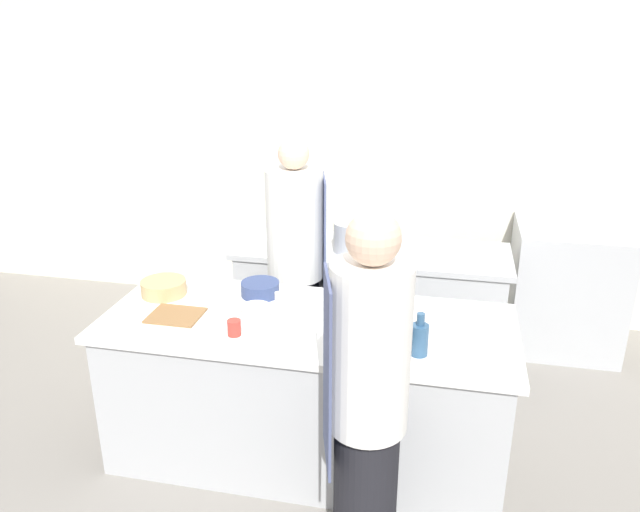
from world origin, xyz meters
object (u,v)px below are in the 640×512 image
at_px(bottle_sauce, 420,338).
at_px(chef_at_stove, 296,267).
at_px(bowl_mixing_large, 260,289).
at_px(bottle_wine, 336,291).
at_px(oven_range, 565,288).
at_px(bottle_vinegar, 406,301).
at_px(bottle_cooking_oil, 279,317).
at_px(bowl_ceramic_blue, 164,287).
at_px(bottle_olive_oil, 368,342).
at_px(bowl_wooden_salad, 256,314).
at_px(cup, 234,328).
at_px(stockpot, 352,237).
at_px(chef_at_prep_near, 367,409).
at_px(bowl_prep_small, 355,334).

bearing_deg(bottle_sauce, chef_at_stove, 130.67).
bearing_deg(bowl_mixing_large, bottle_wine, -11.93).
relative_size(oven_range, bottle_sauce, 4.35).
bearing_deg(bottle_vinegar, chef_at_stove, 139.75).
xyz_separation_m(bottle_wine, bottle_cooking_oil, (-0.24, -0.34, -0.02)).
bearing_deg(bowl_ceramic_blue, bottle_wine, 0.56).
bearing_deg(bottle_vinegar, bottle_cooking_oil, -155.40).
bearing_deg(oven_range, bottle_wine, -134.47).
distance_m(oven_range, bowl_ceramic_blue, 3.05).
xyz_separation_m(bottle_olive_oil, bowl_wooden_salad, (-0.66, 0.29, -0.05)).
relative_size(bowl_ceramic_blue, cup, 3.13).
bearing_deg(stockpot, chef_at_stove, -133.36).
xyz_separation_m(bowl_mixing_large, cup, (0.02, -0.52, 0.00)).
distance_m(chef_at_stove, bottle_sauce, 1.37).
bearing_deg(chef_at_prep_near, oven_range, -41.52).
relative_size(bottle_olive_oil, bowl_ceramic_blue, 0.92).
height_order(bottle_sauce, bowl_prep_small, bottle_sauce).
bearing_deg(bottle_sauce, bowl_wooden_salad, 168.69).
bearing_deg(chef_at_prep_near, bowl_mixing_large, 21.63).
relative_size(bottle_vinegar, cup, 3.38).
xyz_separation_m(chef_at_prep_near, bowl_prep_small, (-0.15, 0.61, 0.02)).
bearing_deg(bowl_ceramic_blue, chef_at_stove, 44.00).
bearing_deg(chef_at_prep_near, bottle_sauce, -34.70).
bearing_deg(bowl_prep_small, bowl_ceramic_blue, 165.07).
distance_m(chef_at_prep_near, bowl_ceramic_blue, 1.66).
bearing_deg(bottle_olive_oil, bowl_mixing_large, 139.95).
height_order(bowl_prep_small, stockpot, stockpot).
distance_m(bottle_vinegar, bowl_prep_small, 0.38).
distance_m(bottle_cooking_oil, cup, 0.24).
bearing_deg(bottle_vinegar, bowl_wooden_salad, -166.94).
height_order(bottle_wine, bottle_sauce, bottle_wine).
xyz_separation_m(chef_at_stove, bottle_vinegar, (0.80, -0.67, 0.13)).
relative_size(bowl_prep_small, bowl_wooden_salad, 1.56).
relative_size(bottle_olive_oil, bottle_vinegar, 0.85).
relative_size(oven_range, bottle_wine, 3.33).
bearing_deg(bottle_sauce, cup, -179.94).
height_order(chef_at_stove, bowl_ceramic_blue, chef_at_stove).
relative_size(chef_at_stove, bottle_wine, 5.92).
relative_size(bottle_cooking_oil, cup, 2.73).
height_order(bowl_prep_small, bowl_wooden_salad, bowl_wooden_salad).
bearing_deg(stockpot, bowl_prep_small, -79.73).
height_order(bottle_sauce, bowl_wooden_salad, bottle_sauce).
distance_m(bowl_prep_small, cup, 0.64).
height_order(bowl_prep_small, cup, cup).
height_order(oven_range, bottle_wine, bottle_wine).
relative_size(chef_at_stove, bowl_wooden_salad, 10.13).
bearing_deg(cup, oven_range, 44.69).
distance_m(bottle_wine, bottle_sauce, 0.65).
bearing_deg(bottle_cooking_oil, cup, -161.82).
distance_m(chef_at_stove, bowl_wooden_salad, 0.86).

